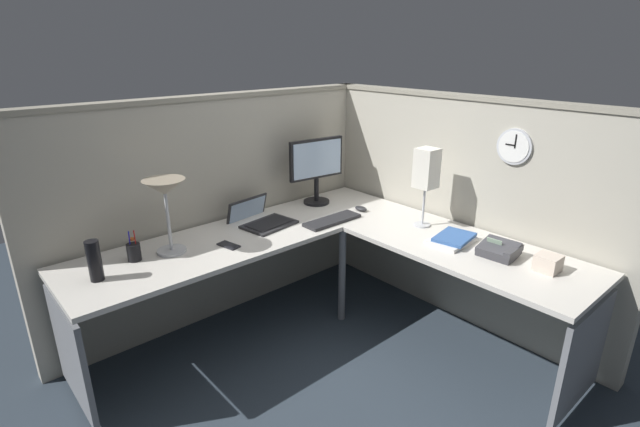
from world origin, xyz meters
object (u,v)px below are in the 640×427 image
Objects in this scene: cell_phone at (229,245)px; desk_lamp_paper at (426,171)px; wall_clock at (515,147)px; thermos_flask at (94,261)px; keyboard at (332,220)px; computer_mouse at (361,209)px; tissue_box at (548,263)px; laptop at (259,219)px; office_phone at (500,250)px; pen_cup at (134,252)px; book_stack at (452,239)px; desk_lamp_dome at (165,193)px; monitor at (317,166)px.

desk_lamp_paper is (1.16, -0.57, 0.38)m from cell_phone.
desk_lamp_paper is 2.41× the size of wall_clock.
wall_clock is at bearing -26.73° from thermos_flask.
keyboard is at bearing -7.23° from thermos_flask.
thermos_flask is at bearing 174.81° from computer_mouse.
desk_lamp_paper is at bearing 87.56° from tissue_box.
desk_lamp_paper reaches higher than laptop.
wall_clock is at bearing -49.47° from laptop.
laptop is 1.94× the size of thermos_flask.
office_phone is (0.03, -1.08, 0.02)m from computer_mouse.
computer_mouse is 0.87× the size of tissue_box.
book_stack is (1.57, -1.05, -0.03)m from pen_cup.
wall_clock is at bearing -34.10° from desk_lamp_dome.
desk_lamp_dome reaches higher than laptop.
keyboard is 0.72m from desk_lamp_paper.
desk_lamp_paper is at bearing -78.75° from computer_mouse.
monitor is 1.12× the size of desk_lamp_dome.
tissue_box is at bearing -38.87° from thermos_flask.
cell_phone is 1.83m from wall_clock.
keyboard is 1.95× the size of wall_clock.
book_stack is at bearing -57.06° from laptop.
cell_phone is (-1.07, 0.09, -0.01)m from computer_mouse.
desk_lamp_paper is at bearing -26.26° from desk_lamp_dome.
keyboard is 1.36m from tissue_box.
thermos_flask reaches higher than laptop.
cell_phone is at bearing 175.24° from computer_mouse.
wall_clock is at bearing 25.80° from office_phone.
desk_lamp_dome is 0.84× the size of desk_lamp_paper.
wall_clock reaches higher than desk_lamp_dome.
desk_lamp_dome reaches higher than book_stack.
pen_cup reaches higher than cell_phone.
office_phone is 0.30m from book_stack.
wall_clock is (1.92, -1.19, 0.52)m from pen_cup.
cell_phone is at bearing 153.87° from desk_lamp_paper.
computer_mouse is at bearing 92.53° from tissue_box.
computer_mouse is 0.58× the size of pen_cup.
desk_lamp_dome is at bearing -174.71° from monitor.
book_stack is at bearing -106.88° from desk_lamp_paper.
cell_phone is 1.82m from tissue_box.
pen_cup is at bearing 139.98° from office_phone.
pen_cup is 1.50× the size of tissue_box.
monitor reaches higher than pen_cup.
desk_lamp_paper reaches higher than monitor.
office_phone is at bearing -84.45° from book_stack.
tissue_box is (1.12, -1.43, 0.04)m from cell_phone.
laptop reaches higher than keyboard.
keyboard is 0.81× the size of desk_lamp_paper.
thermos_flask is (-1.80, 0.16, 0.09)m from computer_mouse.
pen_cup is at bearing 170.21° from computer_mouse.
tissue_box is at bearing -84.55° from office_phone.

